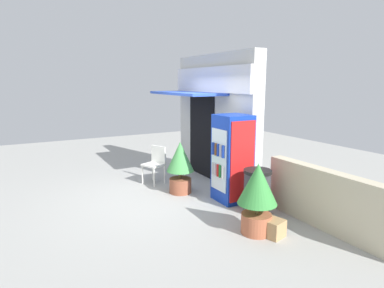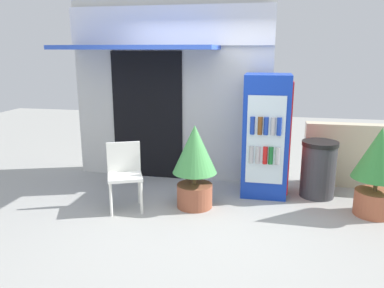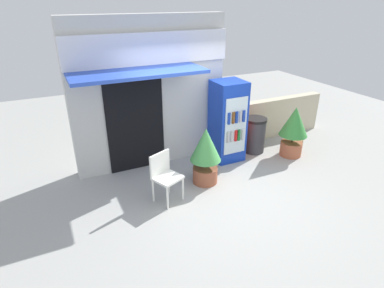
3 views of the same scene
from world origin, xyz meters
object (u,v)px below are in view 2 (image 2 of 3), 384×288
potted_plant_near_shop (195,161)px  plastic_chair (124,170)px  trash_bin (318,169)px  drink_cooler (266,136)px  potted_plant_curbside (378,165)px

potted_plant_near_shop → plastic_chair: bearing=-167.7°
plastic_chair → trash_bin: (2.56, 0.92, -0.11)m
drink_cooler → potted_plant_near_shop: 1.17m
potted_plant_near_shop → potted_plant_curbside: 2.30m
plastic_chair → potted_plant_near_shop: 0.93m
drink_cooler → trash_bin: (0.75, 0.02, -0.46)m
drink_cooler → plastic_chair: size_ratio=1.98×
potted_plant_near_shop → potted_plant_curbside: potted_plant_curbside is taller
plastic_chair → trash_bin: size_ratio=1.08×
plastic_chair → potted_plant_near_shop: (0.90, 0.20, 0.13)m
potted_plant_near_shop → trash_bin: 1.82m
drink_cooler → potted_plant_near_shop: bearing=-142.2°
potted_plant_curbside → trash_bin: potted_plant_curbside is taller
drink_cooler → plastic_chair: bearing=-153.6°
drink_cooler → plastic_chair: drink_cooler is taller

